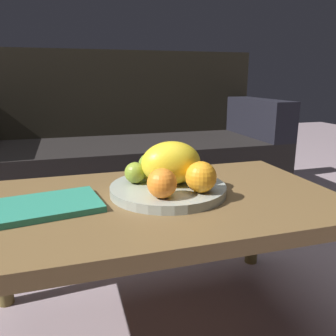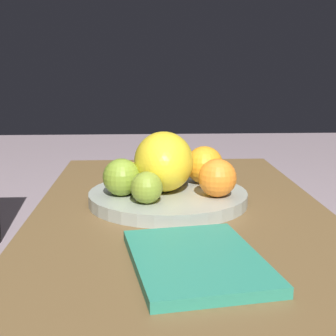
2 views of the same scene
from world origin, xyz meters
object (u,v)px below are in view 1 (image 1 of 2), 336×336
(fruit_bowl, at_px, (168,189))
(magazine, at_px, (49,205))
(coffee_table, at_px, (158,214))
(orange_front, at_px, (162,183))
(apple_left, at_px, (151,165))
(couch, at_px, (127,155))
(melon_large_front, at_px, (171,163))
(apple_front, at_px, (135,173))
(banana_bunch, at_px, (165,172))
(orange_left, at_px, (201,177))

(fruit_bowl, bearing_deg, magazine, -176.56)
(coffee_table, bearing_deg, magazine, 179.01)
(coffee_table, distance_m, magazine, 0.29)
(orange_front, distance_m, apple_left, 0.19)
(couch, bearing_deg, apple_left, -95.42)
(fruit_bowl, relative_size, melon_large_front, 1.94)
(melon_large_front, relative_size, apple_left, 2.26)
(couch, bearing_deg, apple_front, -98.49)
(apple_front, height_order, banana_bunch, same)
(coffee_table, relative_size, couch, 0.60)
(orange_left, height_order, banana_bunch, orange_left)
(orange_left, xyz_separation_m, magazine, (-0.39, 0.06, -0.06))
(orange_front, xyz_separation_m, apple_left, (0.02, 0.19, -0.00))
(fruit_bowl, xyz_separation_m, banana_bunch, (0.00, 0.04, 0.04))
(couch, distance_m, fruit_bowl, 1.05)
(apple_front, bearing_deg, orange_front, -73.98)
(orange_front, relative_size, apple_front, 1.25)
(orange_left, height_order, magazine, orange_left)
(apple_front, distance_m, magazine, 0.25)
(banana_bunch, bearing_deg, orange_front, -109.37)
(apple_left, bearing_deg, apple_front, -139.55)
(orange_front, height_order, apple_front, orange_front)
(orange_front, bearing_deg, apple_front, 106.02)
(orange_front, bearing_deg, orange_left, 6.38)
(fruit_bowl, xyz_separation_m, apple_left, (-0.03, 0.10, 0.05))
(couch, bearing_deg, banana_bunch, -93.37)
(coffee_table, distance_m, apple_left, 0.16)
(apple_front, distance_m, apple_left, 0.08)
(orange_front, relative_size, banana_bunch, 0.48)
(banana_bunch, bearing_deg, magazine, -169.30)
(fruit_bowl, distance_m, apple_left, 0.11)
(melon_large_front, height_order, orange_front, melon_large_front)
(fruit_bowl, bearing_deg, coffee_table, -146.92)
(melon_large_front, height_order, orange_left, melon_large_front)
(melon_large_front, distance_m, apple_left, 0.10)
(banana_bunch, bearing_deg, melon_large_front, -77.19)
(coffee_table, distance_m, melon_large_front, 0.15)
(couch, bearing_deg, magazine, -110.06)
(couch, xyz_separation_m, magazine, (-0.39, -1.06, 0.12))
(coffee_table, height_order, magazine, magazine)
(orange_front, distance_m, apple_front, 0.15)
(fruit_bowl, bearing_deg, orange_front, -114.89)
(coffee_table, distance_m, apple_front, 0.13)
(banana_bunch, bearing_deg, coffee_table, -121.82)
(coffee_table, bearing_deg, couch, 84.62)
(fruit_bowl, height_order, melon_large_front, melon_large_front)
(magazine, bearing_deg, fruit_bowl, -5.75)
(apple_left, bearing_deg, banana_bunch, -59.75)
(couch, bearing_deg, melon_large_front, -92.83)
(apple_front, bearing_deg, apple_left, 40.45)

